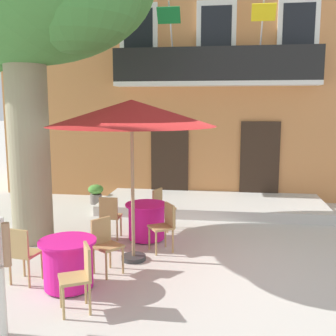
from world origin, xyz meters
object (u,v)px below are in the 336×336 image
object	(u,v)px
cafe_chair_middle_0	(22,251)
ground_planter_left	(96,193)
cafe_chair_near_tree_0	(110,214)
cafe_umbrella	(132,114)
cafe_table_near_tree	(146,221)
cafe_chair_middle_2	(105,242)
cafe_chair_near_tree_2	(161,206)
cafe_chair_near_tree_1	(165,224)
cafe_chair_middle_1	(80,273)
cafe_table_middle	(68,264)

from	to	relation	value
cafe_chair_middle_0	ground_planter_left	size ratio (longest dim) A/B	1.67
cafe_chair_near_tree_0	cafe_chair_middle_0	world-z (taller)	same
cafe_chair_middle_0	cafe_umbrella	bearing A→B (deg)	39.59
cafe_table_near_tree	cafe_chair_middle_2	xyz separation A→B (m)	(-0.35, -1.75, 0.14)
cafe_chair_near_tree_2	ground_planter_left	size ratio (longest dim) A/B	1.67
cafe_table_near_tree	cafe_chair_middle_0	bearing A→B (deg)	-122.11
cafe_chair_near_tree_0	cafe_chair_near_tree_1	xyz separation A→B (m)	(1.22, -0.49, 0.00)
cafe_chair_near_tree_2	cafe_chair_middle_1	distance (m)	3.78
cafe_table_near_tree	cafe_table_middle	bearing A→B (deg)	-106.86
cafe_table_near_tree	cafe_chair_middle_0	size ratio (longest dim) A/B	0.95
cafe_table_near_tree	ground_planter_left	size ratio (longest dim) A/B	1.59
cafe_chair_near_tree_0	cafe_chair_middle_1	distance (m)	2.96
ground_planter_left	cafe_table_near_tree	bearing A→B (deg)	-54.65
ground_planter_left	cafe_chair_middle_0	bearing A→B (deg)	-84.06
cafe_table_near_tree	ground_planter_left	xyz separation A→B (m)	(-2.02, 2.85, -0.09)
cafe_table_near_tree	cafe_table_middle	size ratio (longest dim) A/B	1.00
cafe_chair_near_tree_0	cafe_umbrella	bearing A→B (deg)	-54.90
cafe_chair_middle_1	cafe_chair_middle_2	bearing A→B (deg)	91.93
cafe_chair_middle_0	ground_planter_left	xyz separation A→B (m)	(-0.54, 5.21, -0.22)
ground_planter_left	cafe_chair_near_tree_0	bearing A→B (deg)	-66.63
cafe_chair_middle_2	cafe_chair_near_tree_1	bearing A→B (deg)	54.77
cafe_chair_near_tree_1	cafe_chair_middle_0	distance (m)	2.63
cafe_chair_middle_2	cafe_chair_middle_1	bearing A→B (deg)	-88.07
cafe_table_middle	cafe_table_near_tree	bearing A→B (deg)	73.14
cafe_chair_near_tree_2	cafe_chair_middle_2	size ratio (longest dim) A/B	1.00
cafe_chair_near_tree_0	cafe_chair_middle_0	distance (m)	2.38
cafe_chair_near_tree_2	cafe_table_middle	bearing A→B (deg)	-106.45
cafe_table_near_tree	cafe_chair_middle_1	bearing A→B (deg)	-95.76
cafe_chair_middle_1	ground_planter_left	xyz separation A→B (m)	(-1.72, 5.87, -0.22)
cafe_umbrella	ground_planter_left	world-z (taller)	cafe_umbrella
cafe_chair_near_tree_0	cafe_chair_middle_1	world-z (taller)	same
cafe_table_middle	cafe_chair_middle_1	world-z (taller)	cafe_chair_middle_1
cafe_chair_near_tree_1	cafe_chair_middle_2	distance (m)	1.41
cafe_chair_middle_1	cafe_chair_middle_2	size ratio (longest dim) A/B	1.00
cafe_table_middle	cafe_chair_middle_2	distance (m)	0.77
cafe_chair_near_tree_0	cafe_table_middle	world-z (taller)	cafe_chair_near_tree_0
cafe_chair_middle_1	cafe_umbrella	xyz separation A→B (m)	(0.29, 1.88, 2.08)
cafe_table_near_tree	cafe_chair_middle_0	xyz separation A→B (m)	(-1.48, -2.36, 0.14)
cafe_chair_middle_0	cafe_umbrella	xyz separation A→B (m)	(1.47, 1.21, 2.08)
cafe_table_near_tree	cafe_table_middle	world-z (taller)	same
cafe_chair_middle_0	cafe_table_near_tree	bearing A→B (deg)	57.89
cafe_table_near_tree	cafe_chair_middle_1	world-z (taller)	cafe_chair_middle_1
cafe_chair_near_tree_0	cafe_chair_middle_0	size ratio (longest dim) A/B	1.00
cafe_chair_middle_2	cafe_umbrella	bearing A→B (deg)	60.88
cafe_chair_near_tree_0	cafe_umbrella	world-z (taller)	cafe_umbrella
cafe_chair_near_tree_1	cafe_chair_near_tree_2	bearing A→B (deg)	101.65
cafe_chair_near_tree_1	cafe_table_middle	world-z (taller)	cafe_chair_near_tree_1
cafe_table_near_tree	cafe_chair_near_tree_0	world-z (taller)	cafe_chair_near_tree_0
cafe_table_middle	cafe_chair_middle_1	bearing A→B (deg)	-55.98
cafe_umbrella	cafe_chair_middle_0	bearing A→B (deg)	-140.41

